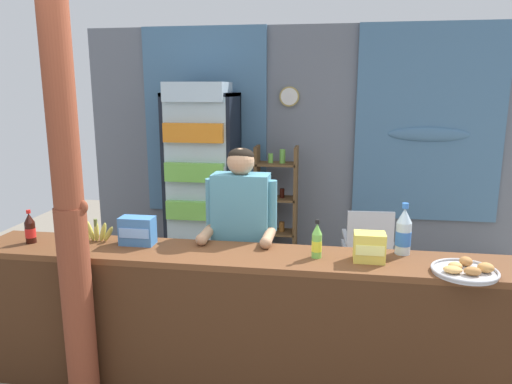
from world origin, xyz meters
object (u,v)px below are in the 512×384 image
Objects in this scene: snack_box_instant_noodle at (369,247)px; soda_bottle_cola at (30,229)px; shopkeeper at (241,229)px; bottle_shelf_rack at (276,202)px; timber_post at (70,216)px; soda_bottle_lime_soda at (317,242)px; pastry_tray at (466,270)px; drink_fridge at (202,166)px; snack_box_biscuit at (137,231)px; stall_counter at (259,316)px; banana_bunch at (96,232)px; plastic_lawn_chair at (367,246)px; soda_bottle_water at (404,232)px.

soda_bottle_cola is at bearing 179.94° from snack_box_instant_noodle.
shopkeeper is at bearing 155.24° from snack_box_instant_noodle.
shopkeeper is at bearing -90.47° from bottle_shelf_rack.
timber_post reaches higher than soda_bottle_cola.
soda_bottle_lime_soda is 0.66× the size of pastry_tray.
pastry_tray is (0.52, -0.13, -0.07)m from snack_box_instant_noodle.
drink_fridge reaches higher than snack_box_biscuit.
soda_bottle_lime_soda is at bearing 0.31° from soda_bottle_cola.
bottle_shelf_rack is 2.60m from snack_box_instant_noodle.
stall_counter is at bearing -67.24° from shopkeeper.
soda_bottle_lime_soda is at bearing -59.42° from drink_fridge.
soda_bottle_cola is at bearing -165.61° from banana_bunch.
snack_box_instant_noodle is 0.51× the size of pastry_tray.
plastic_lawn_chair is at bearing 102.89° from pastry_tray.
bottle_shelf_rack is 1.29m from plastic_lawn_chair.
soda_bottle_cola is 1.00× the size of snack_box_biscuit.
snack_box_biscuit is (-0.64, -0.31, 0.05)m from shopkeeper.
stall_counter is at bearing 11.90° from timber_post.
snack_box_instant_noodle is (0.65, 0.10, 0.45)m from stall_counter.
drink_fridge reaches higher than snack_box_instant_noodle.
soda_bottle_water is 0.28m from snack_box_instant_noodle.
pastry_tray is at bearing -43.95° from soda_bottle_water.
soda_bottle_lime_soda is 1.50m from banana_bunch.
soda_bottle_water is (1.87, -2.11, -0.03)m from drink_fridge.
bottle_shelf_rack is (0.81, 0.16, -0.42)m from drink_fridge.
shopkeeper reaches higher than stall_counter.
soda_bottle_cola is at bearing 177.33° from pastry_tray.
snack_box_instant_noodle is 0.69× the size of banana_bunch.
soda_bottle_water is at bearing -65.06° from bottle_shelf_rack.
snack_box_biscuit is at bearing 176.80° from snack_box_instant_noodle.
plastic_lawn_chair is 3.80× the size of snack_box_biscuit.
bottle_shelf_rack reaches higher than snack_box_biscuit.
snack_box_biscuit is at bearing 60.66° from timber_post.
snack_box_instant_noodle is at bearing -2.33° from soda_bottle_lime_soda.
timber_post is 9.52× the size of banana_bunch.
drink_fridge is 1.99m from plastic_lawn_chair.
drink_fridge reaches higher than soda_bottle_water.
shopkeeper is 0.67m from soda_bottle_lime_soda.
drink_fridge reaches higher than plastic_lawn_chair.
snack_box_instant_noodle reaches higher than pastry_tray.
soda_bottle_lime_soda is 0.85m from pastry_tray.
bottle_shelf_rack is 7.13× the size of snack_box_instant_noodle.
pastry_tray is at bearing -2.67° from soda_bottle_cola.
shopkeeper is at bearing 144.88° from soda_bottle_lime_soda.
timber_post is (-1.08, -0.23, 0.65)m from stall_counter.
timber_post is at bearing -168.10° from stall_counter.
bottle_shelf_rack is 0.85× the size of shopkeeper.
timber_post is 2.96× the size of plastic_lawn_chair.
timber_post is at bearing -174.96° from pastry_tray.
bottle_shelf_rack is 4.92× the size of banana_bunch.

